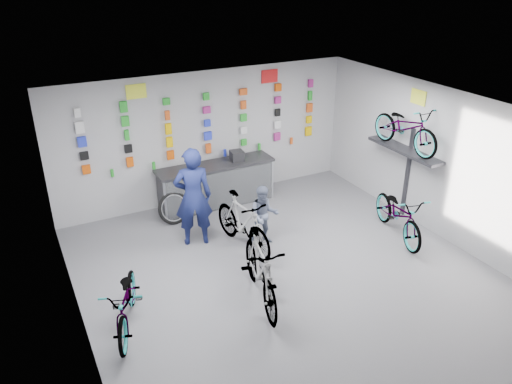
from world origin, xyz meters
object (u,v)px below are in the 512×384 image
bike_left (127,302)px  bike_service (243,223)px  clerk (193,197)px  bike_right (399,214)px  customer (264,215)px  counter (216,185)px  bike_center (260,270)px

bike_left → bike_service: size_ratio=0.94×
bike_left → clerk: (1.82, 1.90, 0.55)m
bike_right → customer: 2.75m
clerk → customer: bearing=167.3°
bike_right → bike_service: size_ratio=1.02×
counter → bike_right: (2.72, -3.01, 0.01)m
bike_right → customer: (-2.56, 1.01, 0.11)m
counter → bike_right: bike_right is taller
bike_service → clerk: (-0.75, 0.64, 0.45)m
counter → customer: size_ratio=2.20×
bike_left → bike_right: bearing=22.8°
bike_left → customer: 3.28m
bike_right → customer: customer is taller
bike_left → bike_service: 2.86m
bike_service → clerk: bearing=132.7°
bike_left → counter: bearing=68.9°
counter → customer: bearing=-85.5°
counter → bike_center: 3.68m
bike_center → bike_service: 1.67m
bike_right → bike_service: bearing=176.6°
customer → bike_left: bearing=-140.0°
clerk → customer: 1.42m
customer → counter: bearing=112.0°
bike_center → clerk: bearing=110.4°
bike_left → clerk: clerk is taller
counter → bike_center: bearing=-102.0°
clerk → customer: size_ratio=1.64×
bike_left → bike_center: (2.11, -0.34, 0.14)m
counter → bike_center: (-0.76, -3.60, 0.11)m
bike_center → clerk: clerk is taller
bike_service → bike_right: bearing=-25.6°
clerk → customer: clerk is taller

